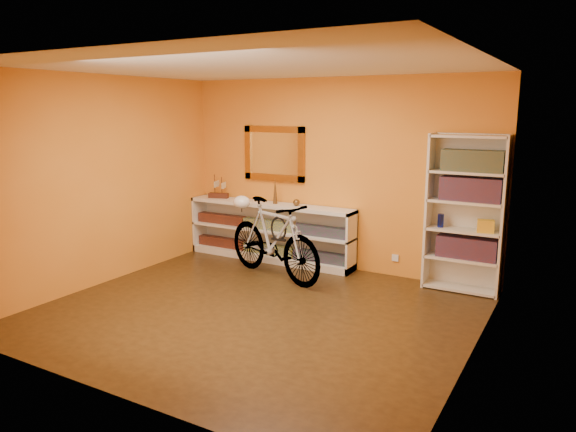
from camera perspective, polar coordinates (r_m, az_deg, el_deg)
The scene contains 24 objects.
floor at distance 5.95m, azimuth -3.39°, elevation -10.22°, with size 4.50×4.00×0.01m, color black.
ceiling at distance 5.55m, azimuth -3.72°, elevation 15.70°, with size 4.50×4.00×0.01m, color silver.
back_wall at distance 7.35m, azimuth 5.06°, elevation 4.43°, with size 4.50×0.01×2.60m, color orange.
left_wall at distance 7.08m, azimuth -19.04°, elevation 3.59°, with size 0.01×4.00×2.60m, color orange.
right_wall at distance 4.78m, azimuth 19.74°, elevation 0.03°, with size 0.01×4.00×2.60m, color orange.
gilt_mirror at distance 7.73m, azimuth -1.49°, elevation 6.67°, with size 0.98×0.06×0.78m, color #915D1A.
wall_socket at distance 7.21m, azimuth 11.37°, elevation -4.40°, with size 0.09×0.01×0.09m, color silver.
console_unit at distance 7.77m, azimuth -1.96°, elevation -1.70°, with size 2.60×0.35×0.85m, color silver, non-canonical shape.
cd_row_lower at distance 7.82m, azimuth -2.03°, elevation -3.55°, with size 2.50×0.13×0.14m, color black.
cd_row_upper at distance 7.73m, azimuth -2.04°, elevation -0.94°, with size 2.50×0.13×0.14m, color navy.
model_ship at distance 8.17m, azimuth -7.45°, elevation 3.16°, with size 0.30×0.11×0.36m, color #3D1A11, non-canonical shape.
toy_car at distance 7.95m, azimuth -5.01°, elevation 1.69°, with size 0.00×0.00×0.00m, color black.
bronze_ornament at distance 7.61m, azimuth -1.38°, elevation 2.73°, with size 0.07×0.07×0.38m, color brown.
decorative_orb at distance 7.46m, azimuth 0.90°, elevation 1.45°, with size 0.10×0.10×0.10m, color brown.
bookcase at distance 6.70m, azimuth 18.35°, elevation 0.19°, with size 0.90×0.30×1.90m, color silver, non-canonical shape.
book_row_a at distance 6.78m, azimuth 18.55°, elevation -3.21°, with size 0.70×0.22×0.26m, color maroon.
book_row_b at distance 6.64m, azimuth 18.94°, elevation 2.72°, with size 0.70×0.22×0.28m, color maroon.
book_row_c at distance 6.61m, azimuth 19.13°, elevation 5.60°, with size 0.70×0.22×0.25m, color #184A54.
travel_mug at distance 6.76m, azimuth 15.97°, elevation -0.47°, with size 0.07×0.07×0.16m, color navy.
red_tin at distance 6.69m, azimuth 17.04°, elevation 5.39°, with size 0.12×0.12×0.16m, color maroon.
yellow_bag at distance 6.64m, azimuth 20.33°, elevation -1.03°, with size 0.19×0.13×0.15m, color yellow.
bicycle at distance 6.95m, azimuth -1.56°, elevation -2.46°, with size 1.78×0.46×1.05m, color silver.
helmet at distance 7.39m, azimuth -4.97°, elevation 1.49°, with size 0.24×0.23×0.18m, color white.
u_lock at distance 6.83m, azimuth -1.01°, elevation -1.34°, with size 0.23×0.23×0.02m, color black.
Camera 1 is at (3.03, -4.63, 2.19)m, focal length 33.33 mm.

